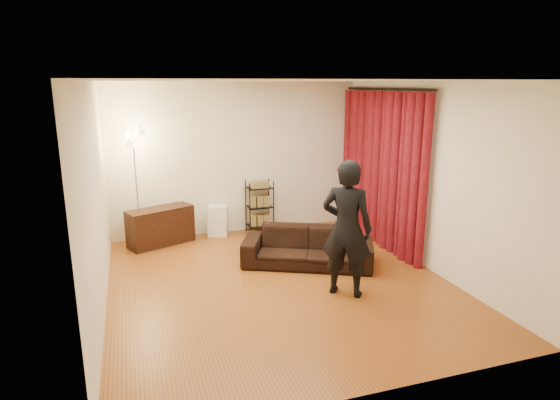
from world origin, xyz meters
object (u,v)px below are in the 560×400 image
object	(u,v)px
person	(347,229)
wire_shelf	(260,207)
floor_lamp	(137,190)
media_cabinet	(161,226)
sofa	(308,247)
storage_boxes	(218,221)

from	to	relation	value
person	wire_shelf	world-z (taller)	person
wire_shelf	floor_lamp	distance (m)	2.19
wire_shelf	floor_lamp	size ratio (longest dim) A/B	0.49
media_cabinet	floor_lamp	xyz separation A→B (m)	(-0.34, -0.09, 0.68)
wire_shelf	sofa	bearing A→B (deg)	-78.68
storage_boxes	sofa	bearing A→B (deg)	-60.28
person	wire_shelf	size ratio (longest dim) A/B	1.83
sofa	wire_shelf	size ratio (longest dim) A/B	1.98
floor_lamp	storage_boxes	bearing A→B (deg)	10.30
person	wire_shelf	distance (m)	2.89
wire_shelf	floor_lamp	bearing A→B (deg)	-171.32
sofa	media_cabinet	bearing A→B (deg)	166.55
person	floor_lamp	world-z (taller)	floor_lamp
sofa	media_cabinet	world-z (taller)	media_cabinet
sofa	storage_boxes	distance (m)	2.07
media_cabinet	floor_lamp	world-z (taller)	floor_lamp
storage_boxes	wire_shelf	bearing A→B (deg)	-2.61
storage_boxes	wire_shelf	world-z (taller)	wire_shelf
sofa	storage_boxes	xyz separation A→B (m)	(-1.02, 1.80, -0.00)
floor_lamp	sofa	bearing A→B (deg)	-33.10
sofa	media_cabinet	distance (m)	2.61
sofa	person	bearing A→B (deg)	-59.21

